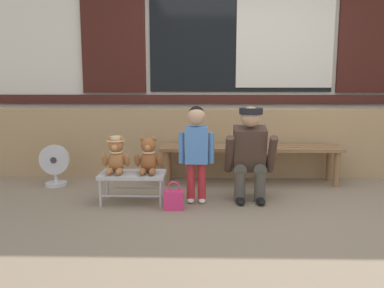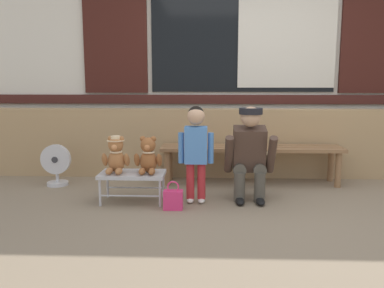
# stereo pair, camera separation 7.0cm
# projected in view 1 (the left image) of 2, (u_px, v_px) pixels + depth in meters

# --- Properties ---
(ground_plane) EXTENTS (60.00, 60.00, 0.00)m
(ground_plane) POSITION_uv_depth(u_px,v_px,m) (257.00, 212.00, 3.71)
(ground_plane) COLOR #84725B
(brick_low_wall) EXTENTS (7.98, 0.25, 0.85)m
(brick_low_wall) POSITION_uv_depth(u_px,v_px,m) (242.00, 143.00, 5.05)
(brick_low_wall) COLOR tan
(brick_low_wall) RESTS_ON ground
(shop_facade) EXTENTS (8.14, 0.26, 3.24)m
(shop_facade) POSITION_uv_depth(u_px,v_px,m) (241.00, 48.00, 5.37)
(shop_facade) COLOR silver
(shop_facade) RESTS_ON ground
(wooden_bench_long) EXTENTS (2.10, 0.40, 0.44)m
(wooden_bench_long) POSITION_uv_depth(u_px,v_px,m) (250.00, 152.00, 4.70)
(wooden_bench_long) COLOR #8E6642
(wooden_bench_long) RESTS_ON ground
(small_display_bench) EXTENTS (0.64, 0.36, 0.30)m
(small_display_bench) POSITION_uv_depth(u_px,v_px,m) (133.00, 176.00, 3.97)
(small_display_bench) COLOR #BCBCC1
(small_display_bench) RESTS_ON ground
(teddy_bear_with_hat) EXTENTS (0.28, 0.27, 0.36)m
(teddy_bear_with_hat) POSITION_uv_depth(u_px,v_px,m) (116.00, 155.00, 3.94)
(teddy_bear_with_hat) COLOR #A86B3D
(teddy_bear_with_hat) RESTS_ON small_display_bench
(teddy_bear_plain) EXTENTS (0.28, 0.26, 0.36)m
(teddy_bear_plain) POSITION_uv_depth(u_px,v_px,m) (148.00, 157.00, 3.93)
(teddy_bear_plain) COLOR #93562D
(teddy_bear_plain) RESTS_ON small_display_bench
(child_standing) EXTENTS (0.35, 0.18, 0.96)m
(child_standing) POSITION_uv_depth(u_px,v_px,m) (196.00, 144.00, 3.91)
(child_standing) COLOR #B7282D
(child_standing) RESTS_ON ground
(adult_crouching) EXTENTS (0.50, 0.49, 0.95)m
(adult_crouching) POSITION_uv_depth(u_px,v_px,m) (250.00, 153.00, 4.03)
(adult_crouching) COLOR #4C473D
(adult_crouching) RESTS_ON ground
(handbag_on_ground) EXTENTS (0.18, 0.11, 0.27)m
(handbag_on_ground) POSITION_uv_depth(u_px,v_px,m) (174.00, 199.00, 3.77)
(handbag_on_ground) COLOR #E53370
(handbag_on_ground) RESTS_ON ground
(floor_fan) EXTENTS (0.34, 0.24, 0.48)m
(floor_fan) POSITION_uv_depth(u_px,v_px,m) (55.00, 166.00, 4.58)
(floor_fan) COLOR silver
(floor_fan) RESTS_ON ground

